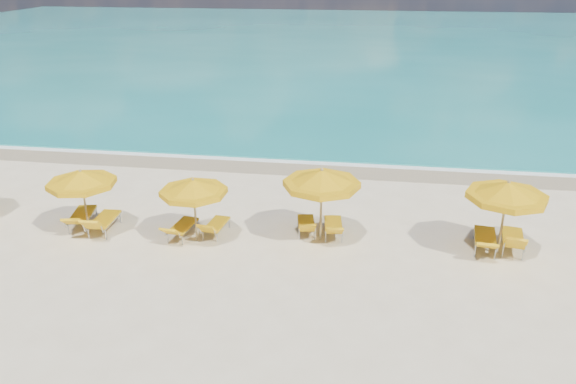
# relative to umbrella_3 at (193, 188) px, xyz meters

# --- Properties ---
(ground_plane) EXTENTS (120.00, 120.00, 0.00)m
(ground_plane) POSITION_rel_umbrella_3_xyz_m (2.71, 0.11, -1.84)
(ground_plane) COLOR beige
(ocean) EXTENTS (120.00, 80.00, 0.30)m
(ocean) POSITION_rel_umbrella_3_xyz_m (2.71, 48.11, -1.84)
(ocean) COLOR #157B78
(ocean) RESTS_ON ground
(wet_sand_band) EXTENTS (120.00, 2.60, 0.01)m
(wet_sand_band) POSITION_rel_umbrella_3_xyz_m (2.71, 7.51, -1.84)
(wet_sand_band) COLOR tan
(wet_sand_band) RESTS_ON ground
(foam_line) EXTENTS (120.00, 1.20, 0.03)m
(foam_line) POSITION_rel_umbrella_3_xyz_m (2.71, 8.31, -1.84)
(foam_line) COLOR white
(foam_line) RESTS_ON ground
(whitecap_near) EXTENTS (14.00, 0.36, 0.05)m
(whitecap_near) POSITION_rel_umbrella_3_xyz_m (-3.29, 17.11, -1.84)
(whitecap_near) COLOR white
(whitecap_near) RESTS_ON ground
(whitecap_far) EXTENTS (18.00, 0.30, 0.05)m
(whitecap_far) POSITION_rel_umbrella_3_xyz_m (10.71, 24.11, -1.84)
(whitecap_far) COLOR white
(whitecap_far) RESTS_ON ground
(umbrella_2) EXTENTS (2.60, 2.60, 2.22)m
(umbrella_2) POSITION_rel_umbrella_3_xyz_m (-3.70, 0.04, 0.06)
(umbrella_2) COLOR tan
(umbrella_2) RESTS_ON ground
(umbrella_3) EXTENTS (2.83, 2.83, 2.16)m
(umbrella_3) POSITION_rel_umbrella_3_xyz_m (0.00, 0.00, 0.00)
(umbrella_3) COLOR tan
(umbrella_3) RESTS_ON ground
(umbrella_4) EXTENTS (2.53, 2.53, 2.46)m
(umbrella_4) POSITION_rel_umbrella_3_xyz_m (3.90, 0.64, 0.26)
(umbrella_4) COLOR tan
(umbrella_4) RESTS_ON ground
(umbrella_5) EXTENTS (2.40, 2.40, 2.41)m
(umbrella_5) POSITION_rel_umbrella_3_xyz_m (9.37, 0.55, 0.22)
(umbrella_5) COLOR tan
(umbrella_5) RESTS_ON ground
(lounger_2_left) EXTENTS (1.02, 2.03, 0.83)m
(lounger_2_left) POSITION_rel_umbrella_3_xyz_m (-4.12, 0.44, -1.60)
(lounger_2_left) COLOR #A5A8AD
(lounger_2_left) RESTS_ON ground
(lounger_2_right) EXTENTS (0.72, 1.89, 0.90)m
(lounger_2_right) POSITION_rel_umbrella_3_xyz_m (-3.23, 0.20, -1.60)
(lounger_2_right) COLOR #A5A8AD
(lounger_2_right) RESTS_ON ground
(lounger_3_left) EXTENTS (0.79, 1.77, 0.76)m
(lounger_3_left) POSITION_rel_umbrella_3_xyz_m (-0.55, 0.22, -1.63)
(lounger_3_left) COLOR #A5A8AD
(lounger_3_left) RESTS_ON ground
(lounger_3_right) EXTENTS (0.71, 1.64, 0.77)m
(lounger_3_right) POSITION_rel_umbrella_3_xyz_m (0.49, 0.52, -1.63)
(lounger_3_right) COLOR #A5A8AD
(lounger_3_right) RESTS_ON ground
(lounger_4_left) EXTENTS (0.80, 1.66, 0.78)m
(lounger_4_left) POSITION_rel_umbrella_3_xyz_m (3.40, 1.06, -1.63)
(lounger_4_left) COLOR #A5A8AD
(lounger_4_left) RESTS_ON ground
(lounger_4_right) EXTENTS (0.75, 1.76, 0.78)m
(lounger_4_right) POSITION_rel_umbrella_3_xyz_m (4.29, 1.03, -1.63)
(lounger_4_right) COLOR #A5A8AD
(lounger_4_right) RESTS_ON ground
(lounger_5_left) EXTENTS (0.89, 2.02, 0.81)m
(lounger_5_left) POSITION_rel_umbrella_3_xyz_m (9.00, 0.77, -1.60)
(lounger_5_left) COLOR #A5A8AD
(lounger_5_left) RESTS_ON ground
(lounger_5_right) EXTENTS (0.92, 1.91, 0.92)m
(lounger_5_right) POSITION_rel_umbrella_3_xyz_m (9.84, 0.86, -1.60)
(lounger_5_right) COLOR #A5A8AD
(lounger_5_right) RESTS_ON ground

